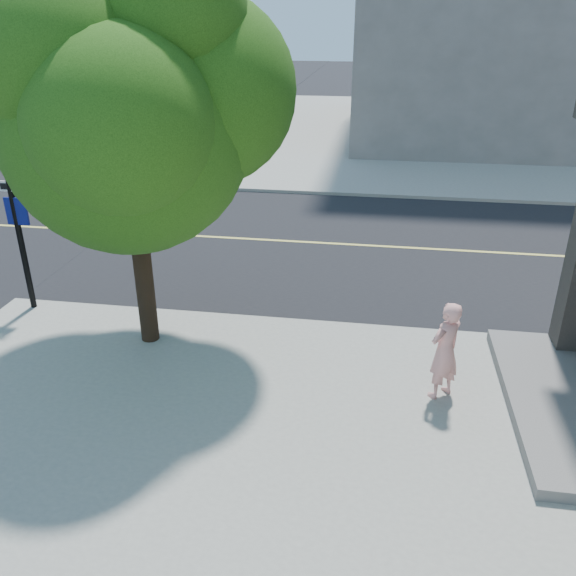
# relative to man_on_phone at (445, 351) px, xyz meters

# --- Properties ---
(ground) EXTENTS (140.00, 140.00, 0.00)m
(ground) POSITION_rel_man_on_phone_xyz_m (-7.42, 2.13, -0.91)
(ground) COLOR black
(ground) RESTS_ON ground
(road_ew) EXTENTS (140.00, 9.00, 0.01)m
(road_ew) POSITION_rel_man_on_phone_xyz_m (-7.42, 6.63, -0.90)
(road_ew) COLOR black
(road_ew) RESTS_ON ground
(sidewalk_ne) EXTENTS (29.00, 25.00, 0.12)m
(sidewalk_ne) POSITION_rel_man_on_phone_xyz_m (6.08, 23.63, -0.85)
(sidewalk_ne) COLOR gray
(sidewalk_ne) RESTS_ON ground
(man_on_phone) EXTENTS (0.68, 0.67, 1.58)m
(man_on_phone) POSITION_rel_man_on_phone_xyz_m (0.00, 0.00, 0.00)
(man_on_phone) COLOR pink
(man_on_phone) RESTS_ON sidewalk_se
(street_tree) EXTENTS (4.87, 4.43, 6.46)m
(street_tree) POSITION_rel_man_on_phone_xyz_m (-4.93, 0.99, 3.38)
(street_tree) COLOR black
(street_tree) RESTS_ON sidewalk_se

